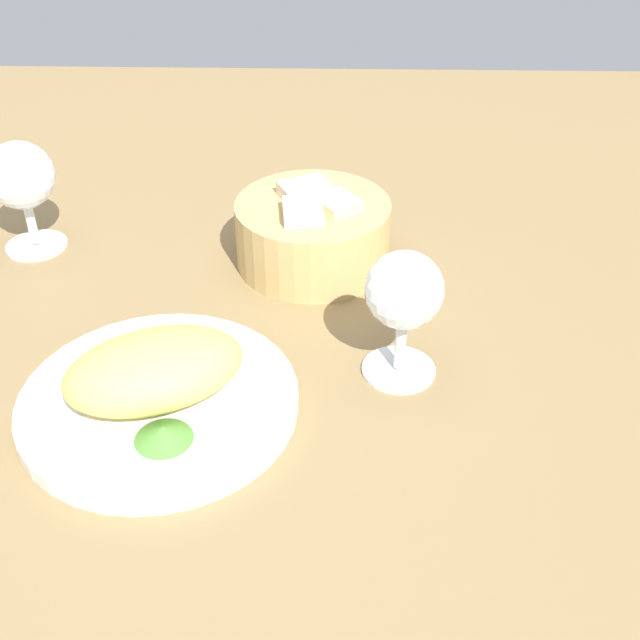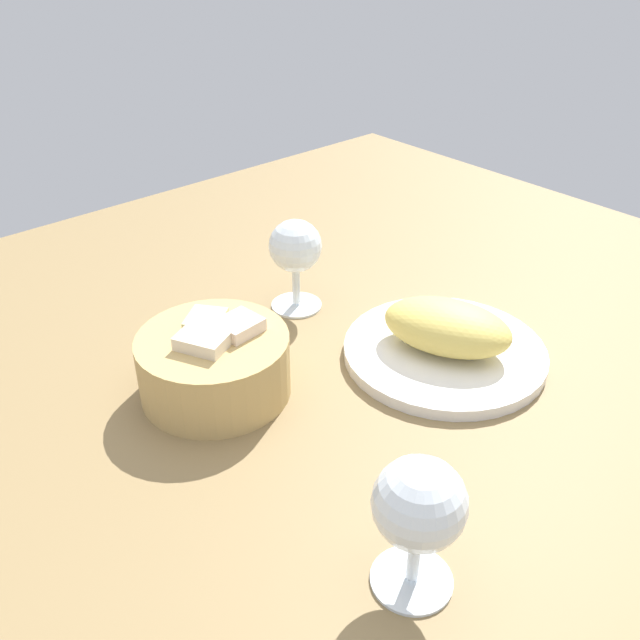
{
  "view_description": "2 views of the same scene",
  "coord_description": "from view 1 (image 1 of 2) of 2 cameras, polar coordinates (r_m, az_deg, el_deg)",
  "views": [
    {
      "loc": [
        17.67,
        -65.17,
        46.52
      ],
      "look_at": [
        16.21,
        -6.55,
        3.62
      ],
      "focal_mm": 45.66,
      "sensor_mm": 36.0,
      "label": 1
    },
    {
      "loc": [
        -37.96,
        40.82,
        46.97
      ],
      "look_at": [
        11.51,
        -2.83,
        5.92
      ],
      "focal_mm": 39.35,
      "sensor_mm": 36.0,
      "label": 2
    }
  ],
  "objects": [
    {
      "name": "wine_glass_near",
      "position": [
        0.68,
        5.9,
        1.6
      ],
      "size": [
        6.71,
        6.71,
        12.08
      ],
      "color": "silver",
      "rests_on": "ground_plane"
    },
    {
      "name": "omelette",
      "position": [
        0.68,
        -11.55,
        -3.45
      ],
      "size": [
        17.15,
        14.12,
        5.58
      ],
      "primitive_type": "ellipsoid",
      "rotation": [
        0.0,
        0.0,
        0.4
      ],
      "color": "#DDC45C",
      "rests_on": "plate"
    },
    {
      "name": "wine_glass_far",
      "position": [
        0.92,
        -20.2,
        9.16
      ],
      "size": [
        7.18,
        7.18,
        12.24
      ],
      "color": "silver",
      "rests_on": "ground_plane"
    },
    {
      "name": "bread_basket",
      "position": [
        0.86,
        -0.49,
        6.24
      ],
      "size": [
        16.18,
        16.18,
        8.41
      ],
      "color": "tan",
      "rests_on": "ground_plane"
    },
    {
      "name": "lettuce_garnish",
      "position": [
        0.65,
        -10.94,
        -7.79
      ],
      "size": [
        4.7,
        4.7,
        1.23
      ],
      "primitive_type": "cone",
      "color": "#4A8333",
      "rests_on": "plate"
    },
    {
      "name": "ground_plane",
      "position": [
        0.83,
        -11.21,
        0.26
      ],
      "size": [
        140.0,
        140.0,
        2.0
      ],
      "primitive_type": "cube",
      "color": "olive"
    },
    {
      "name": "plate",
      "position": [
        0.7,
        -11.21,
        -5.66
      ],
      "size": [
        23.45,
        23.45,
        1.4
      ],
      "primitive_type": "cylinder",
      "color": "white",
      "rests_on": "ground_plane"
    }
  ]
}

